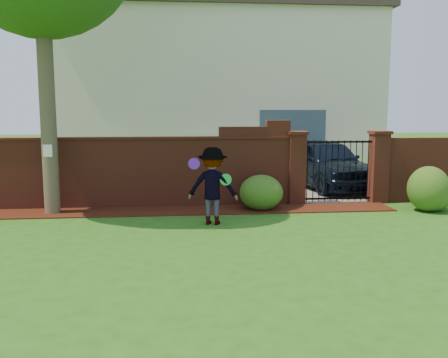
{
  "coord_description": "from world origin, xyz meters",
  "views": [
    {
      "loc": [
        -0.74,
        -8.45,
        2.47
      ],
      "look_at": [
        0.26,
        1.4,
        1.05
      ],
      "focal_mm": 39.88,
      "sensor_mm": 36.0,
      "label": 1
    }
  ],
  "objects": [
    {
      "name": "ground",
      "position": [
        0.0,
        0.0,
        -0.01
      ],
      "size": [
        80.0,
        80.0,
        0.01
      ],
      "primitive_type": "cube",
      "color": "#245715",
      "rests_on": "ground"
    },
    {
      "name": "mulch_bed",
      "position": [
        -0.95,
        3.34,
        0.01
      ],
      "size": [
        11.1,
        1.08,
        0.03
      ],
      "primitive_type": "cube",
      "color": "#331209",
      "rests_on": "ground"
    },
    {
      "name": "house",
      "position": [
        1.0,
        12.0,
        3.16
      ],
      "size": [
        12.4,
        6.4,
        6.3
      ],
      "color": "#F2E8CB",
      "rests_on": "ground"
    },
    {
      "name": "pillar_right",
      "position": [
        4.6,
        4.0,
        0.96
      ],
      "size": [
        0.5,
        0.5,
        1.88
      ],
      "color": "maroon",
      "rests_on": "ground"
    },
    {
      "name": "man",
      "position": [
        0.07,
        1.94,
        0.82
      ],
      "size": [
        1.17,
        0.83,
        1.65
      ],
      "primitive_type": "imported",
      "rotation": [
        0.0,
        0.0,
        2.92
      ],
      "color": "gray",
      "rests_on": "ground"
    },
    {
      "name": "paper_notice",
      "position": [
        -3.6,
        3.21,
        1.5
      ],
      "size": [
        0.2,
        0.01,
        0.28
      ],
      "primitive_type": "cube",
      "color": "white",
      "rests_on": "tree"
    },
    {
      "name": "shrub_left",
      "position": [
        1.36,
        3.29,
        0.43
      ],
      "size": [
        1.06,
        1.06,
        0.87
      ],
      "primitive_type": "ellipsoid",
      "color": "#245419",
      "rests_on": "ground"
    },
    {
      "name": "shrub_middle",
      "position": [
        5.33,
        2.75,
        0.55
      ],
      "size": [
        0.99,
        0.99,
        1.09
      ],
      "primitive_type": "ellipsoid",
      "color": "#245419",
      "rests_on": "ground"
    },
    {
      "name": "frisbee_purple",
      "position": [
        -0.32,
        1.82,
        1.32
      ],
      "size": [
        0.25,
        0.09,
        0.24
      ],
      "primitive_type": "cylinder",
      "rotation": [
        1.36,
        0.0,
        -0.09
      ],
      "color": "#5E1BAD",
      "rests_on": "man"
    },
    {
      "name": "pillar_left",
      "position": [
        2.4,
        4.0,
        0.96
      ],
      "size": [
        0.5,
        0.5,
        1.88
      ],
      "color": "maroon",
      "rests_on": "ground"
    },
    {
      "name": "shrub_right",
      "position": [
        5.47,
        2.76,
        0.4
      ],
      "size": [
        0.89,
        0.89,
        0.79
      ],
      "primitive_type": "ellipsoid",
      "color": "#245419",
      "rests_on": "ground"
    },
    {
      "name": "car",
      "position": [
        4.01,
        6.29,
        0.76
      ],
      "size": [
        2.57,
        4.73,
        1.53
      ],
      "primitive_type": "imported",
      "rotation": [
        0.0,
        0.0,
        0.18
      ],
      "color": "black",
      "rests_on": "ground"
    },
    {
      "name": "driveway",
      "position": [
        3.5,
        8.0,
        0.01
      ],
      "size": [
        3.2,
        8.0,
        0.01
      ],
      "primitive_type": "cube",
      "color": "slate",
      "rests_on": "ground"
    },
    {
      "name": "brick_wall",
      "position": [
        -2.01,
        4.0,
        0.93
      ],
      "size": [
        8.7,
        0.31,
        2.16
      ],
      "color": "maroon",
      "rests_on": "ground"
    },
    {
      "name": "frisbee_green",
      "position": [
        0.34,
        1.79,
        0.98
      ],
      "size": [
        0.25,
        0.1,
        0.25
      ],
      "primitive_type": "cylinder",
      "rotation": [
        1.43,
        0.0,
        -0.17
      ],
      "color": "green",
      "rests_on": "man"
    },
    {
      "name": "iron_gate",
      "position": [
        3.5,
        4.0,
        0.85
      ],
      "size": [
        1.78,
        0.03,
        1.6
      ],
      "color": "black",
      "rests_on": "ground"
    }
  ]
}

